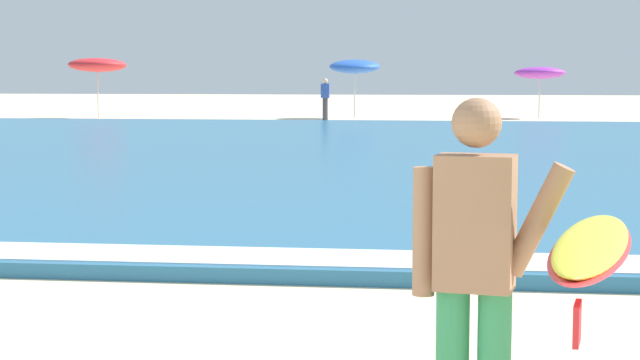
% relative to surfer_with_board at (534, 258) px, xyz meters
% --- Properties ---
extents(sea, '(120.00, 28.00, 0.14)m').
position_rel_surfer_with_board_xyz_m(sea, '(-2.21, 18.27, -0.97)').
color(sea, teal).
rests_on(sea, ground).
extents(surf_foam, '(120.00, 0.91, 0.01)m').
position_rel_surfer_with_board_xyz_m(surf_foam, '(-2.21, 4.87, -0.89)').
color(surf_foam, white).
rests_on(surf_foam, sea).
extents(surfer_with_board, '(1.18, 2.85, 1.73)m').
position_rel_surfer_with_board_xyz_m(surfer_with_board, '(0.00, 0.00, 0.00)').
color(surfer_with_board, '#338E56').
rests_on(surfer_with_board, ground).
extents(beach_umbrella_0, '(2.27, 2.28, 2.40)m').
position_rel_surfer_with_board_xyz_m(beach_umbrella_0, '(-14.13, 35.53, 1.05)').
color(beach_umbrella_0, beige).
rests_on(beach_umbrella_0, ground).
extents(beach_umbrella_1, '(1.99, 2.02, 2.36)m').
position_rel_surfer_with_board_xyz_m(beach_umbrella_1, '(-4.13, 36.86, 0.99)').
color(beach_umbrella_1, beige).
rests_on(beach_umbrella_1, ground).
extents(beach_umbrella_2, '(1.98, 2.00, 2.05)m').
position_rel_surfer_with_board_xyz_m(beach_umbrella_2, '(3.08, 37.68, 0.74)').
color(beach_umbrella_2, beige).
rests_on(beach_umbrella_2, ground).
extents(beachgoer_near_row_left, '(0.32, 0.20, 1.58)m').
position_rel_surfer_with_board_xyz_m(beachgoer_near_row_left, '(-5.09, 35.12, -0.19)').
color(beachgoer_near_row_left, '#383842').
rests_on(beachgoer_near_row_left, ground).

